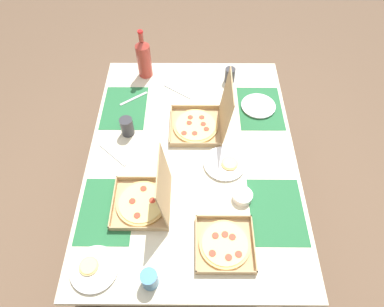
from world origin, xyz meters
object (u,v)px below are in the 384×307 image
(pizza_box_corner_right, at_px, (225,244))
(plate_middle, at_px, (94,269))
(condiment_bowl, at_px, (242,196))
(pizza_box_corner_left, at_px, (146,200))
(plate_near_left, at_px, (258,106))
(cup_dark, at_px, (127,127))
(soda_bottle, at_px, (144,58))
(pizza_box_center, at_px, (202,122))
(cup_clear_left, at_px, (230,75))
(plate_near_right, at_px, (225,164))
(cup_red, at_px, (150,279))

(pizza_box_corner_right, xyz_separation_m, plate_middle, (0.11, -0.57, -0.00))
(plate_middle, bearing_deg, condiment_bowl, 117.89)
(pizza_box_corner_left, xyz_separation_m, plate_near_left, (-0.66, 0.62, -0.04))
(cup_dark, bearing_deg, condiment_bowl, 55.58)
(plate_near_left, bearing_deg, plate_middle, -39.84)
(plate_middle, height_order, soda_bottle, soda_bottle)
(pizza_box_center, distance_m, cup_clear_left, 0.44)
(plate_near_right, height_order, cup_dark, cup_dark)
(pizza_box_center, xyz_separation_m, cup_dark, (0.04, -0.42, 0.00))
(cup_dark, bearing_deg, cup_red, 13.07)
(pizza_box_corner_left, relative_size, plate_near_left, 1.52)
(cup_dark, height_order, condiment_bowl, cup_dark)
(pizza_box_corner_right, bearing_deg, cup_red, -62.90)
(plate_near_left, distance_m, condiment_bowl, 0.65)
(plate_near_left, height_order, cup_red, cup_red)
(condiment_bowl, bearing_deg, soda_bottle, -149.00)
(plate_near_left, relative_size, condiment_bowl, 2.14)
(plate_middle, height_order, cup_red, cup_red)
(plate_near_right, relative_size, cup_red, 2.42)
(soda_bottle, height_order, cup_clear_left, soda_bottle)
(plate_near_right, relative_size, plate_middle, 1.07)
(cup_clear_left, bearing_deg, plate_near_right, -5.46)
(cup_dark, xyz_separation_m, condiment_bowl, (0.42, 0.61, -0.04))
(plate_middle, bearing_deg, pizza_box_corner_left, 147.47)
(cup_dark, distance_m, cup_clear_left, 0.75)
(plate_near_right, relative_size, cup_clear_left, 2.34)
(cup_dark, bearing_deg, pizza_box_corner_right, 37.82)
(pizza_box_corner_right, bearing_deg, cup_dark, -142.18)
(condiment_bowl, bearing_deg, plate_near_right, -159.87)
(condiment_bowl, bearing_deg, plate_near_left, 166.51)
(plate_near_right, bearing_deg, cup_dark, -112.06)
(plate_middle, bearing_deg, plate_near_right, 133.05)
(plate_near_right, bearing_deg, cup_red, -29.74)
(pizza_box_corner_right, height_order, pizza_box_center, pizza_box_center)
(pizza_box_center, xyz_separation_m, condiment_bowl, (0.46, 0.19, -0.03))
(pizza_box_corner_left, height_order, cup_dark, pizza_box_corner_left)
(cup_red, xyz_separation_m, condiment_bowl, (-0.41, 0.42, -0.03))
(cup_red, bearing_deg, cup_dark, -166.93)
(soda_bottle, bearing_deg, pizza_box_corner_left, 5.36)
(pizza_box_corner_right, height_order, cup_red, cup_red)
(pizza_box_corner_left, height_order, plate_near_left, pizza_box_corner_left)
(plate_near_right, distance_m, plate_middle, 0.81)
(cup_dark, bearing_deg, plate_middle, -4.12)
(soda_bottle, xyz_separation_m, cup_red, (1.33, 0.14, -0.09))
(pizza_box_center, height_order, cup_clear_left, pizza_box_center)
(pizza_box_corner_right, bearing_deg, pizza_box_center, -172.48)
(plate_middle, bearing_deg, soda_bottle, 174.99)
(plate_near_left, distance_m, plate_near_right, 0.48)
(plate_middle, xyz_separation_m, condiment_bowl, (-0.35, 0.67, 0.01))
(plate_near_right, height_order, plate_middle, same)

